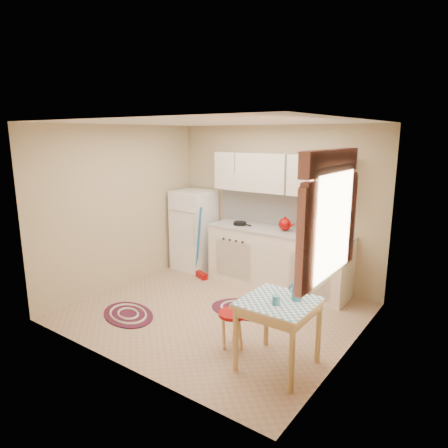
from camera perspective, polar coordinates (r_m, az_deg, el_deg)
The scene contains 14 objects.
room_shell at distance 5.19m, azimuth 1.58°, elevation 4.30°, with size 3.64×3.60×2.52m.
fridge at distance 7.08m, azimuth -4.31°, elevation -0.85°, with size 0.65×0.60×1.40m, color white.
broom at distance 6.57m, azimuth -3.27°, elevation -2.81°, with size 0.28×0.12×1.20m, color blue, non-canonical shape.
base_cabinets at distance 6.30m, azimuth 7.60°, elevation -5.10°, with size 2.25×0.60×0.88m, color white.
countertop at distance 6.18m, azimuth 7.73°, elevation -1.03°, with size 2.27×0.62×0.04m, color #AFABA6.
frying_pan at distance 6.46m, azimuth 2.28°, elevation 0.08°, with size 0.21×0.21×0.05m, color black.
red_kettle at distance 6.10m, azimuth 8.70°, elevation -0.03°, with size 0.21×0.19×0.21m, color #970605, non-canonical shape.
red_canister at distance 5.99m, azimuth 10.89°, elevation -0.59°, with size 0.11×0.11×0.16m, color #970605.
table at distance 4.26m, azimuth 7.69°, elevation -15.34°, with size 0.72×0.72×0.72m, color #DEB26F.
stool at distance 4.63m, azimuth 1.31°, elevation -14.87°, with size 0.33×0.33×0.42m, color #970605.
coffee_pot at distance 4.10m, azimuth 10.40°, elevation -9.03°, with size 0.13×0.11×0.26m, color teal, non-canonical shape.
mug at distance 3.99m, azimuth 7.44°, elevation -10.79°, with size 0.08×0.08×0.10m, color teal.
rug_center at distance 5.61m, azimuth 3.31°, elevation -12.05°, with size 1.01×0.67×0.02m, color maroon, non-canonical shape.
rug_left at distance 5.60m, azimuth -13.53°, elevation -12.44°, with size 0.89×0.59×0.02m, color maroon, non-canonical shape.
Camera 1 is at (3.03, -4.01, 2.35)m, focal length 32.00 mm.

